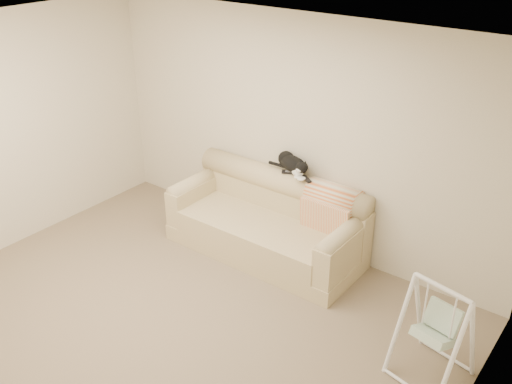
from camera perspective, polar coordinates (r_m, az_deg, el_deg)
ground_plane at (r=5.55m, az=-8.37°, el=-13.03°), size 5.00×5.00×0.00m
room_shell at (r=4.72m, az=-9.59°, el=1.37°), size 5.04×4.04×2.60m
sofa at (r=6.38m, az=1.26°, el=-3.06°), size 2.20×0.93×0.90m
remote_a at (r=6.25m, az=3.42°, el=1.98°), size 0.18×0.12×0.03m
remote_b at (r=6.11m, az=5.07°, el=1.30°), size 0.17×0.14×0.02m
tuxedo_cat at (r=6.21m, az=3.69°, el=2.82°), size 0.58×0.37×0.23m
throw_blanket at (r=6.06m, az=7.65°, el=-0.99°), size 0.57×0.38×0.58m
baby_swing at (r=4.96m, az=17.54°, el=-13.08°), size 0.65×0.68×0.90m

